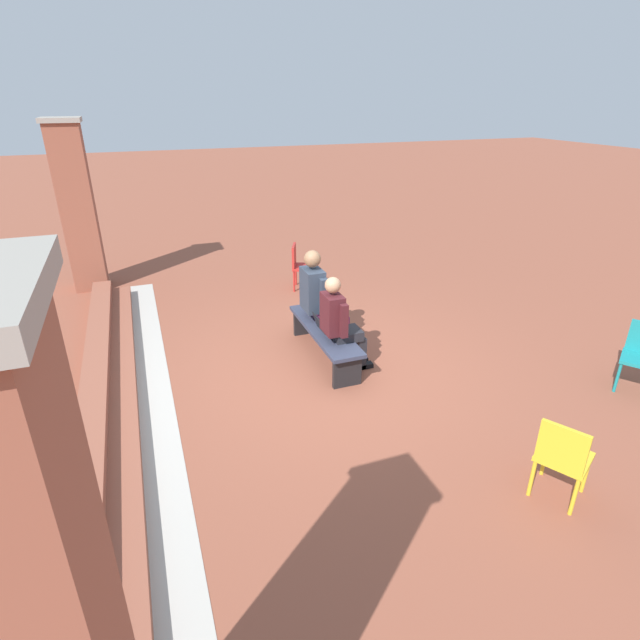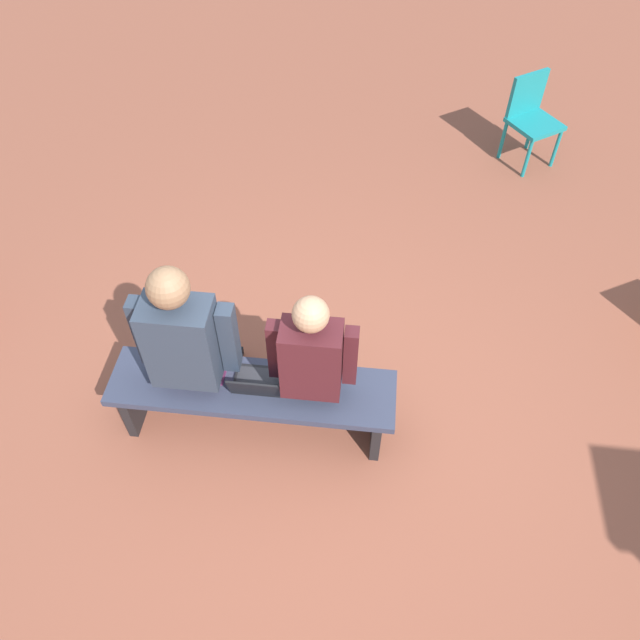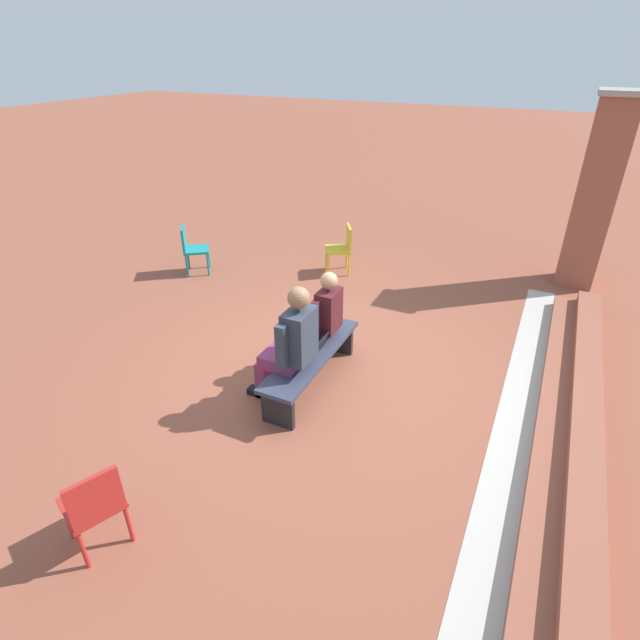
{
  "view_description": "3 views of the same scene",
  "coord_description": "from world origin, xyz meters",
  "px_view_note": "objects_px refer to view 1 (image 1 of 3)",
  "views": [
    {
      "loc": [
        -5.38,
        2.15,
        3.36
      ],
      "look_at": [
        0.0,
        0.16,
        0.75
      ],
      "focal_mm": 28.0,
      "sensor_mm": 36.0,
      "label": 1
    },
    {
      "loc": [
        -0.32,
        2.15,
        3.65
      ],
      "look_at": [
        -0.02,
        -0.52,
        0.57
      ],
      "focal_mm": 35.0,
      "sensor_mm": 36.0,
      "label": 2
    },
    {
      "loc": [
        4.68,
        2.15,
        3.6
      ],
      "look_at": [
        0.34,
        0.07,
        0.9
      ],
      "focal_mm": 28.0,
      "sensor_mm": 36.0,
      "label": 3
    }
  ],
  "objects_px": {
    "person_adult": "(320,297)",
    "plastic_chair_foreground": "(562,456)",
    "plastic_chair_far_left": "(300,264)",
    "laptop": "(325,326)",
    "bench": "(324,334)",
    "person_student": "(340,321)"
  },
  "relations": [
    {
      "from": "laptop",
      "to": "plastic_chair_far_left",
      "type": "height_order",
      "value": "plastic_chair_far_left"
    },
    {
      "from": "plastic_chair_far_left",
      "to": "plastic_chair_foreground",
      "type": "xyz_separation_m",
      "value": [
        -5.9,
        -0.47,
        0.0
      ]
    },
    {
      "from": "bench",
      "to": "person_adult",
      "type": "xyz_separation_m",
      "value": [
        0.36,
        -0.07,
        0.4
      ]
    },
    {
      "from": "person_student",
      "to": "person_adult",
      "type": "xyz_separation_m",
      "value": [
        0.74,
        -0.01,
        0.05
      ]
    },
    {
      "from": "plastic_chair_foreground",
      "to": "person_adult",
      "type": "bearing_deg",
      "value": 14.59
    },
    {
      "from": "laptop",
      "to": "plastic_chair_far_left",
      "type": "relative_size",
      "value": 0.38
    },
    {
      "from": "person_student",
      "to": "person_adult",
      "type": "height_order",
      "value": "person_adult"
    },
    {
      "from": "laptop",
      "to": "plastic_chair_foreground",
      "type": "xyz_separation_m",
      "value": [
        -3.17,
        -1.02,
        -0.02
      ]
    },
    {
      "from": "plastic_chair_far_left",
      "to": "person_adult",
      "type": "bearing_deg",
      "value": 168.72
    },
    {
      "from": "bench",
      "to": "plastic_chair_far_left",
      "type": "height_order",
      "value": "plastic_chair_far_left"
    },
    {
      "from": "bench",
      "to": "person_adult",
      "type": "relative_size",
      "value": 1.25
    },
    {
      "from": "person_student",
      "to": "person_adult",
      "type": "distance_m",
      "value": 0.75
    },
    {
      "from": "person_student",
      "to": "laptop",
      "type": "bearing_deg",
      "value": 12.82
    },
    {
      "from": "plastic_chair_far_left",
      "to": "bench",
      "type": "bearing_deg",
      "value": 168.68
    },
    {
      "from": "person_student",
      "to": "plastic_chair_foreground",
      "type": "bearing_deg",
      "value": -161.66
    },
    {
      "from": "person_adult",
      "to": "plastic_chair_far_left",
      "type": "xyz_separation_m",
      "value": [
        2.33,
        -0.46,
        -0.28
      ]
    },
    {
      "from": "plastic_chair_far_left",
      "to": "laptop",
      "type": "bearing_deg",
      "value": 168.61
    },
    {
      "from": "bench",
      "to": "plastic_chair_far_left",
      "type": "bearing_deg",
      "value": -11.32
    },
    {
      "from": "person_adult",
      "to": "plastic_chair_foreground",
      "type": "xyz_separation_m",
      "value": [
        -3.58,
        -0.93,
        -0.28
      ]
    },
    {
      "from": "person_adult",
      "to": "plastic_chair_foreground",
      "type": "distance_m",
      "value": 3.7
    },
    {
      "from": "person_adult",
      "to": "laptop",
      "type": "height_order",
      "value": "person_adult"
    },
    {
      "from": "person_adult",
      "to": "plastic_chair_far_left",
      "type": "height_order",
      "value": "person_adult"
    }
  ]
}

